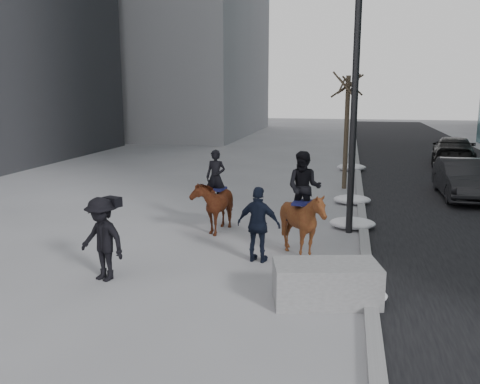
% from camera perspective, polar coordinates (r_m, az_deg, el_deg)
% --- Properties ---
extents(ground, '(120.00, 120.00, 0.00)m').
position_cam_1_polar(ground, '(11.39, -1.27, -8.60)').
color(ground, gray).
rests_on(ground, ground).
extents(road, '(8.00, 90.00, 0.01)m').
position_cam_1_polar(road, '(21.27, 24.07, -0.13)').
color(road, black).
rests_on(road, ground).
extents(curb, '(0.25, 90.00, 0.12)m').
position_cam_1_polar(curb, '(20.78, 13.25, 0.48)').
color(curb, gray).
rests_on(curb, ground).
extents(planter, '(2.09, 1.37, 0.77)m').
position_cam_1_polar(planter, '(9.68, 9.64, -10.06)').
color(planter, gray).
rests_on(planter, ground).
extents(car_near, '(1.51, 4.29, 1.41)m').
position_cam_1_polar(car_near, '(20.18, 23.71, 1.35)').
color(car_near, black).
rests_on(car_near, ground).
extents(car_far, '(2.90, 5.42, 1.49)m').
position_cam_1_polar(car_far, '(28.98, 22.82, 4.29)').
color(car_far, black).
rests_on(car_far, ground).
extents(tree_near, '(1.20, 1.20, 4.92)m').
position_cam_1_polar(tree_near, '(20.49, 11.87, 7.17)').
color(tree_near, '#33271E').
rests_on(tree_near, ground).
extents(tree_far, '(1.20, 1.20, 4.97)m').
position_cam_1_polar(tree_far, '(31.31, 12.00, 8.60)').
color(tree_far, '#3B2B23').
rests_on(tree_far, ground).
extents(mounted_left, '(1.00, 1.83, 2.26)m').
position_cam_1_polar(mounted_left, '(14.22, -2.85, -1.01)').
color(mounted_left, '#511B10').
rests_on(mounted_left, ground).
extents(mounted_right, '(1.47, 1.61, 2.50)m').
position_cam_1_polar(mounted_right, '(11.98, 7.08, -2.64)').
color(mounted_right, '#4C1D0F').
rests_on(mounted_right, ground).
extents(feeder, '(1.09, 0.94, 1.75)m').
position_cam_1_polar(feeder, '(11.60, 2.12, -3.69)').
color(feeder, black).
rests_on(feeder, ground).
extents(camera_crew, '(1.29, 1.00, 1.75)m').
position_cam_1_polar(camera_crew, '(10.87, -15.22, -5.08)').
color(camera_crew, black).
rests_on(camera_crew, ground).
extents(lamppost, '(0.25, 0.99, 9.09)m').
position_cam_1_polar(lamppost, '(13.93, 12.99, 15.65)').
color(lamppost, black).
rests_on(lamppost, ground).
extents(snow_piles, '(1.39, 16.77, 0.35)m').
position_cam_1_polar(snow_piles, '(17.74, 12.47, -0.99)').
color(snow_piles, silver).
rests_on(snow_piles, ground).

